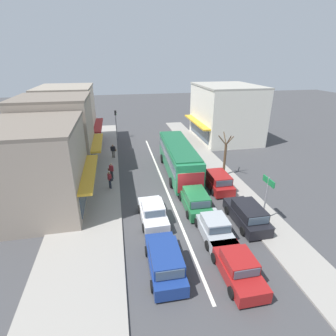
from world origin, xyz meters
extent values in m
plane|color=#3F3F42|center=(0.00, 0.00, 0.00)|extent=(140.00, 140.00, 0.00)
cube|color=silver|center=(0.00, 4.00, 0.00)|extent=(0.20, 28.00, 0.01)
cube|color=gray|center=(-6.80, 6.00, 0.07)|extent=(5.20, 44.00, 0.14)
cube|color=gray|center=(6.20, 6.00, 0.06)|extent=(2.80, 44.00, 0.12)
cube|color=gray|center=(-10.20, 1.61, 3.32)|extent=(6.39, 8.42, 6.64)
cube|color=gold|center=(-6.55, 1.61, 2.70)|extent=(1.10, 7.74, 0.20)
cube|color=#425160|center=(-6.97, 1.61, 1.40)|extent=(0.06, 6.73, 1.80)
cube|color=#6E6358|center=(-10.20, 1.61, 6.76)|extent=(6.55, 8.42, 0.24)
cube|color=gray|center=(-10.20, 9.68, 3.72)|extent=(6.88, 7.17, 7.44)
cube|color=gold|center=(-6.31, 9.68, 2.70)|extent=(1.10, 6.59, 0.20)
cube|color=#425160|center=(-6.73, 9.68, 1.40)|extent=(0.06, 5.73, 1.80)
cube|color=#6E6358|center=(-10.20, 9.68, 7.56)|extent=(7.04, 7.17, 0.24)
cube|color=beige|center=(-10.20, 17.79, 3.80)|extent=(6.40, 8.64, 7.61)
cube|color=maroon|center=(-6.55, 17.79, 2.70)|extent=(1.10, 7.95, 0.20)
cube|color=#425160|center=(-6.97, 17.79, 1.40)|extent=(0.06, 6.91, 1.80)
cube|color=gray|center=(-10.20, 17.79, 7.73)|extent=(6.56, 8.64, 0.24)
cube|color=silver|center=(11.50, 16.90, 3.74)|extent=(7.72, 10.28, 7.47)
cube|color=gold|center=(7.19, 16.90, 2.70)|extent=(1.10, 9.46, 0.20)
cube|color=#425160|center=(7.61, 16.90, 1.40)|extent=(0.06, 8.22, 1.80)
cube|color=#A19D92|center=(11.50, 16.90, 7.59)|extent=(7.88, 10.28, 0.24)
cube|color=#237A4C|center=(1.91, 5.82, 1.76)|extent=(2.93, 10.89, 2.70)
cube|color=#425160|center=(1.91, 5.82, 2.16)|extent=(2.95, 10.46, 0.90)
cube|color=maroon|center=(1.69, 0.40, 1.56)|extent=(2.25, 0.15, 1.76)
cube|color=#1A5B39|center=(1.91, 5.82, 3.17)|extent=(2.77, 10.02, 0.12)
cylinder|color=black|center=(0.79, 9.22, 0.48)|extent=(0.30, 0.97, 0.96)
cylinder|color=black|center=(3.29, 9.12, 0.48)|extent=(0.30, 0.97, 0.96)
cylinder|color=black|center=(0.54, 2.91, 0.48)|extent=(0.30, 0.97, 0.96)
cylinder|color=black|center=(3.04, 2.81, 0.48)|extent=(0.30, 0.97, 0.96)
cube|color=#9EA3A8|center=(1.89, -4.73, 0.51)|extent=(1.79, 4.23, 0.72)
cube|color=#9EA3A8|center=(1.89, -4.83, 1.17)|extent=(1.59, 1.83, 0.60)
cube|color=#425160|center=(1.90, -3.91, 1.17)|extent=(1.44, 0.08, 0.51)
cube|color=#425160|center=(1.87, -5.75, 1.17)|extent=(1.40, 0.08, 0.48)
cylinder|color=black|center=(1.05, -3.45, 0.31)|extent=(0.19, 0.62, 0.62)
cylinder|color=black|center=(2.77, -3.48, 0.31)|extent=(0.19, 0.62, 0.62)
cylinder|color=black|center=(1.01, -5.97, 0.31)|extent=(0.19, 0.62, 0.62)
cylinder|color=black|center=(2.73, -6.00, 0.31)|extent=(0.19, 0.62, 0.62)
cube|color=navy|center=(-1.96, -7.13, 0.52)|extent=(1.82, 4.52, 0.76)
cube|color=navy|center=(-1.97, -7.48, 1.24)|extent=(1.67, 2.62, 0.68)
cube|color=#425160|center=(-1.95, -6.16, 1.24)|extent=(1.51, 0.08, 0.58)
cube|color=#425160|center=(-1.98, -8.80, 1.24)|extent=(1.48, 0.08, 0.54)
cylinder|color=black|center=(-2.82, -5.77, 0.31)|extent=(0.19, 0.62, 0.62)
cylinder|color=black|center=(-1.06, -5.79, 0.31)|extent=(0.19, 0.62, 0.62)
cylinder|color=black|center=(-2.86, -8.47, 0.31)|extent=(0.19, 0.62, 0.62)
cylinder|color=black|center=(-1.10, -8.49, 0.31)|extent=(0.19, 0.62, 0.62)
cube|color=maroon|center=(1.87, -8.38, 0.51)|extent=(1.74, 4.21, 0.72)
cube|color=maroon|center=(1.87, -8.48, 1.17)|extent=(1.57, 1.81, 0.60)
cube|color=#425160|center=(1.87, -7.56, 1.17)|extent=(1.44, 0.07, 0.51)
cube|color=#425160|center=(1.87, -9.40, 1.17)|extent=(1.40, 0.07, 0.48)
cylinder|color=black|center=(1.01, -7.12, 0.31)|extent=(0.18, 0.62, 0.62)
cylinder|color=black|center=(2.73, -7.13, 0.31)|extent=(0.18, 0.62, 0.62)
cylinder|color=black|center=(1.01, -9.64, 0.31)|extent=(0.18, 0.62, 0.62)
cylinder|color=black|center=(2.73, -9.65, 0.31)|extent=(0.18, 0.62, 0.62)
cube|color=silver|center=(-1.91, -2.08, 0.51)|extent=(1.81, 4.24, 0.72)
cube|color=silver|center=(-1.90, -2.18, 1.17)|extent=(1.60, 1.83, 0.60)
cube|color=#425160|center=(-1.92, -1.26, 1.17)|extent=(1.44, 0.09, 0.51)
cube|color=#425160|center=(-1.88, -3.10, 1.17)|extent=(1.40, 0.09, 0.48)
cylinder|color=black|center=(-2.79, -0.84, 0.31)|extent=(0.19, 0.62, 0.62)
cylinder|color=black|center=(-1.07, -0.81, 0.31)|extent=(0.19, 0.62, 0.62)
cylinder|color=black|center=(-2.74, -3.36, 0.31)|extent=(0.19, 0.62, 0.62)
cylinder|color=black|center=(-1.02, -3.33, 0.31)|extent=(0.19, 0.62, 0.62)
cube|color=#1E6638|center=(1.63, -1.01, 0.52)|extent=(1.89, 4.55, 0.76)
cube|color=#1E6638|center=(1.62, -1.36, 1.24)|extent=(1.71, 2.65, 0.68)
cube|color=#425160|center=(1.66, -0.04, 1.24)|extent=(1.51, 0.10, 0.58)
cube|color=#425160|center=(1.59, -2.68, 1.24)|extent=(1.48, 0.10, 0.54)
cylinder|color=black|center=(0.79, 0.37, 0.31)|extent=(0.20, 0.62, 0.62)
cylinder|color=black|center=(2.55, 0.32, 0.31)|extent=(0.20, 0.62, 0.62)
cylinder|color=black|center=(0.72, -2.33, 0.31)|extent=(0.20, 0.62, 0.62)
cylinder|color=black|center=(2.48, -2.38, 0.31)|extent=(0.20, 0.62, 0.62)
cube|color=black|center=(4.74, -3.70, 0.52)|extent=(1.76, 4.50, 0.76)
cube|color=black|center=(4.74, -4.05, 1.24)|extent=(1.64, 2.60, 0.68)
cube|color=#425160|center=(4.73, -2.73, 1.24)|extent=(1.51, 0.06, 0.58)
cube|color=#425160|center=(4.74, -5.37, 1.24)|extent=(1.48, 0.06, 0.54)
cylinder|color=black|center=(3.85, -2.35, 0.31)|extent=(0.18, 0.62, 0.62)
cylinder|color=black|center=(5.61, -2.35, 0.31)|extent=(0.18, 0.62, 0.62)
cylinder|color=black|center=(3.86, -5.05, 0.31)|extent=(0.18, 0.62, 0.62)
cylinder|color=black|center=(5.62, -5.05, 0.31)|extent=(0.18, 0.62, 0.62)
cube|color=maroon|center=(4.66, 2.00, 0.52)|extent=(1.77, 4.50, 0.76)
cube|color=maroon|center=(4.66, 1.65, 1.24)|extent=(1.64, 2.60, 0.68)
cube|color=#425160|center=(4.66, 2.97, 1.24)|extent=(1.51, 0.06, 0.58)
cube|color=#425160|center=(4.66, 0.33, 1.24)|extent=(1.48, 0.06, 0.54)
cylinder|color=black|center=(3.78, 3.35, 0.31)|extent=(0.18, 0.62, 0.62)
cylinder|color=black|center=(5.54, 3.35, 0.31)|extent=(0.18, 0.62, 0.62)
cylinder|color=black|center=(3.78, 0.65, 0.31)|extent=(0.18, 0.62, 0.62)
cylinder|color=black|center=(5.54, 0.65, 0.31)|extent=(0.18, 0.62, 0.62)
cylinder|color=gray|center=(-4.13, 19.99, 2.10)|extent=(0.12, 0.12, 4.20)
cube|color=black|center=(-4.13, 19.99, 3.85)|extent=(0.24, 0.24, 0.68)
sphere|color=black|center=(-3.99, 19.99, 4.08)|extent=(0.13, 0.13, 0.13)
sphere|color=black|center=(-3.99, 19.99, 3.86)|extent=(0.13, 0.13, 0.13)
sphere|color=green|center=(-3.99, 19.99, 3.64)|extent=(0.13, 0.13, 0.13)
cylinder|color=gray|center=(6.03, -3.81, 1.80)|extent=(0.10, 0.10, 3.60)
cube|color=#19753D|center=(6.03, -3.83, 3.30)|extent=(0.08, 1.40, 0.44)
cube|color=white|center=(6.07, -3.83, 3.30)|extent=(0.01, 1.10, 0.10)
cylinder|color=brown|center=(6.31, 4.35, 1.66)|extent=(0.24, 0.24, 3.33)
cylinder|color=brown|center=(6.31, 4.75, 3.88)|extent=(0.10, 0.88, 1.16)
cylinder|color=brown|center=(6.67, 4.35, 3.74)|extent=(0.79, 0.10, 0.89)
cylinder|color=brown|center=(6.31, 3.87, 3.91)|extent=(0.10, 1.03, 1.22)
cylinder|color=brown|center=(5.89, 4.35, 3.82)|extent=(0.91, 0.10, 1.05)
cylinder|color=#232838|center=(-5.09, 3.63, 0.56)|extent=(0.14, 0.14, 0.84)
cylinder|color=#232838|center=(-5.00, 3.48, 0.56)|extent=(0.14, 0.14, 0.84)
cube|color=#A82D38|center=(-5.04, 3.55, 1.26)|extent=(0.37, 0.42, 0.56)
sphere|color=brown|center=(-5.04, 3.55, 1.66)|extent=(0.22, 0.22, 0.22)
cylinder|color=#A82D38|center=(-5.16, 3.76, 1.26)|extent=(0.09, 0.09, 0.54)
cylinder|color=#A82D38|center=(-4.92, 3.34, 1.26)|extent=(0.09, 0.09, 0.54)
cube|color=black|center=(-4.87, 3.29, 1.08)|extent=(0.26, 0.20, 0.22)
cylinder|color=#4C4742|center=(-4.78, 11.54, 0.56)|extent=(0.14, 0.14, 0.84)
cylinder|color=#4C4742|center=(-4.60, 11.52, 0.56)|extent=(0.14, 0.14, 0.84)
cube|color=black|center=(-4.69, 11.53, 1.26)|extent=(0.38, 0.26, 0.56)
sphere|color=#9E7051|center=(-4.69, 11.53, 1.66)|extent=(0.22, 0.22, 0.22)
cylinder|color=black|center=(-4.93, 11.56, 1.26)|extent=(0.09, 0.09, 0.54)
cylinder|color=black|center=(-4.45, 11.50, 1.26)|extent=(0.09, 0.09, 0.54)
cube|color=brown|center=(-4.38, 11.51, 1.08)|extent=(0.13, 0.25, 0.22)
cylinder|color=#333338|center=(-4.81, 5.53, 0.56)|extent=(0.14, 0.14, 0.84)
cylinder|color=#333338|center=(-4.95, 5.65, 0.56)|extent=(0.14, 0.14, 0.84)
cube|color=#A82D38|center=(-4.88, 5.59, 1.26)|extent=(0.41, 0.41, 0.56)
sphere|color=tan|center=(-4.88, 5.59, 1.66)|extent=(0.22, 0.22, 0.22)
cylinder|color=#A82D38|center=(-4.70, 5.43, 1.26)|extent=(0.09, 0.09, 0.54)
cylinder|color=#A82D38|center=(-5.06, 5.76, 1.26)|extent=(0.09, 0.09, 0.54)
cube|color=brown|center=(-5.12, 5.79, 1.08)|extent=(0.24, 0.24, 0.22)
camera|label=1|loc=(-4.03, -18.50, 11.27)|focal=28.00mm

